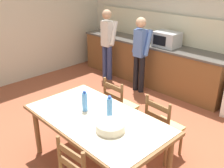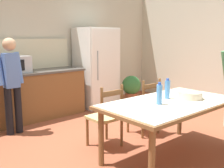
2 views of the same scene
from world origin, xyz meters
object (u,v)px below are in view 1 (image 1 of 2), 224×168
at_px(serving_bowl, 110,126).
at_px(chair_side_far_right, 162,128).
at_px(dining_table, 97,123).
at_px(bottle_off_centre, 110,107).
at_px(person_at_counter, 140,51).
at_px(chair_side_far_left, 119,106).
at_px(microwave, 167,39).
at_px(person_at_sink, 107,41).
at_px(bottle_near_centre, 85,102).

relative_size(serving_bowl, chair_side_far_right, 0.35).
bearing_deg(serving_bowl, dining_table, 165.28).
distance_m(dining_table, chair_side_far_right, 0.92).
bearing_deg(chair_side_far_right, bottle_off_centre, 66.71).
distance_m(bottle_off_centre, person_at_counter, 2.43).
bearing_deg(bottle_off_centre, chair_side_far_left, 125.36).
bearing_deg(chair_side_far_right, microwave, -52.59).
relative_size(chair_side_far_right, person_at_counter, 0.59).
bearing_deg(person_at_sink, dining_table, -136.41).
relative_size(microwave, dining_table, 0.27).
relative_size(microwave, chair_side_far_right, 0.55).
bearing_deg(dining_table, bottle_off_centre, 52.58).
bearing_deg(person_at_sink, chair_side_far_right, -119.60).
distance_m(bottle_off_centre, chair_side_far_right, 0.86).
xyz_separation_m(bottle_near_centre, bottle_off_centre, (0.32, 0.12, 0.00)).
xyz_separation_m(chair_side_far_right, person_at_sink, (-2.55, 1.45, 0.46)).
height_order(chair_side_far_right, person_at_sink, person_at_sink).
height_order(bottle_off_centre, chair_side_far_right, bottle_off_centre).
height_order(bottle_near_centre, person_at_counter, person_at_counter).
distance_m(serving_bowl, chair_side_far_left, 1.19).
xyz_separation_m(dining_table, bottle_near_centre, (-0.23, 0.01, 0.20)).
xyz_separation_m(microwave, dining_table, (0.88, -2.73, -0.40)).
relative_size(bottle_off_centre, person_at_counter, 0.17).
relative_size(person_at_sink, person_at_counter, 1.03).
bearing_deg(chair_side_far_right, person_at_sink, -26.08).
relative_size(bottle_near_centre, person_at_sink, 0.17).
bearing_deg(person_at_sink, bottle_near_centre, -139.56).
bearing_deg(microwave, bottle_near_centre, -76.48).
bearing_deg(person_at_counter, person_at_sink, 88.80).
bearing_deg(chair_side_far_right, serving_bowl, 86.19).
bearing_deg(bottle_near_centre, chair_side_far_right, 49.89).
relative_size(dining_table, person_at_counter, 1.19).
bearing_deg(bottle_near_centre, serving_bowl, -9.28).
bearing_deg(person_at_sink, bottle_off_centre, -133.55).
relative_size(dining_table, chair_side_far_right, 2.02).
distance_m(dining_table, bottle_off_centre, 0.25).
bearing_deg(bottle_near_centre, microwave, 103.52).
bearing_deg(person_at_counter, bottle_off_centre, -149.16).
distance_m(bottle_near_centre, serving_bowl, 0.55).
height_order(serving_bowl, person_at_counter, person_at_counter).
xyz_separation_m(chair_side_far_left, chair_side_far_right, (0.82, -0.02, 0.00)).
distance_m(bottle_near_centre, bottle_off_centre, 0.34).
distance_m(chair_side_far_right, person_at_counter, 2.17).
xyz_separation_m(microwave, serving_bowl, (1.20, -2.81, -0.27)).
bearing_deg(bottle_off_centre, serving_bowl, -42.84).
xyz_separation_m(microwave, bottle_off_centre, (0.98, -2.61, -0.19)).
xyz_separation_m(person_at_sink, person_at_counter, (0.97, -0.02, -0.03)).
distance_m(serving_bowl, person_at_counter, 2.72).
height_order(bottle_off_centre, person_at_sink, person_at_sink).
distance_m(microwave, person_at_counter, 0.62).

